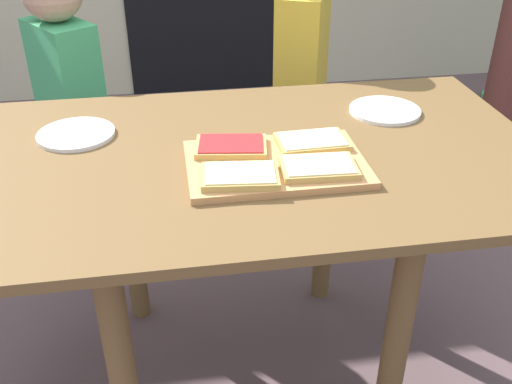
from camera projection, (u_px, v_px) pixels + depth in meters
The scene contains 12 objects.
ground_plane at pixel (245, 371), 1.71m from camera, with size 16.00×16.00×0.00m, color #654D50.
dining_table at pixel (243, 192), 1.40m from camera, with size 1.40×0.80×0.71m.
cutting_board at pixel (276, 164), 1.28m from camera, with size 0.39×0.26×0.02m, color tan.
pizza_slice_far_right at pixel (312, 142), 1.34m from camera, with size 0.16×0.11×0.02m.
pizza_slice_far_left at pixel (231, 146), 1.32m from camera, with size 0.17×0.13×0.02m.
pizza_slice_near_right at pixel (319, 167), 1.24m from camera, with size 0.16×0.11×0.02m.
pizza_slice_near_left at pixel (240, 176), 1.21m from camera, with size 0.17×0.12×0.02m.
plate_white_left at pixel (76, 134), 1.42m from camera, with size 0.19×0.19×0.01m, color silver.
plate_white_right at pixel (385, 110), 1.54m from camera, with size 0.19×0.19×0.01m, color white.
child_left at pixel (70, 96), 1.92m from camera, with size 0.25×0.28×1.03m.
child_right at pixel (301, 78), 1.98m from camera, with size 0.23×0.28×1.10m.
garden_hose_coil at pixel (510, 99), 3.46m from camera, with size 0.32×0.32×0.03m, color #3FBB67.
Camera 1 is at (-0.16, -1.19, 1.33)m, focal length 41.33 mm.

